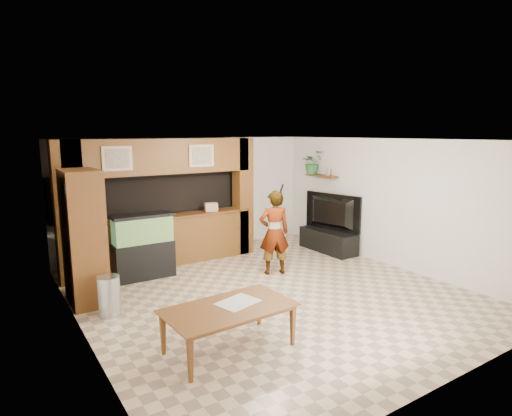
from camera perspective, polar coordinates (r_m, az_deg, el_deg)
floor at (r=7.48m, az=1.90°, el=-11.28°), size 6.50×6.50×0.00m
ceiling at (r=6.97m, az=2.02°, el=9.05°), size 6.50×6.50×0.00m
wall_back at (r=9.91m, az=-8.90°, el=1.70°), size 6.00×0.00×6.00m
wall_left at (r=5.96m, az=-22.46°, el=-4.53°), size 0.00×6.50×6.50m
wall_right at (r=9.14m, az=17.54°, el=0.65°), size 0.00×6.50×6.50m
partition at (r=8.99m, az=-12.80°, el=0.80°), size 4.20×0.99×2.60m
wall_clock at (r=6.83m, az=-24.11°, el=2.26°), size 0.05×0.25×0.25m
wall_shelf at (r=10.32m, az=8.75°, el=4.28°), size 0.25×0.90×0.04m
pantry_cabinet at (r=7.32m, az=-21.99°, el=-3.67°), size 0.54×0.88×2.16m
trash_can at (r=6.89m, az=-19.01°, el=-11.05°), size 0.33×0.33×0.61m
aquarium at (r=8.31m, az=-14.79°, el=-5.06°), size 1.11×0.42×1.23m
tv_stand at (r=10.08m, az=9.58°, el=-4.32°), size 0.53×1.45×0.48m
television at (r=9.93m, az=9.70°, el=-0.60°), size 0.49×1.48×0.85m
photo_frame at (r=10.16m, az=9.55°, el=4.77°), size 0.05×0.13×0.18m
potted_plant at (r=10.52m, az=7.50°, el=6.06°), size 0.53×0.46×0.56m
person at (r=8.25m, az=2.45°, el=-3.29°), size 0.69×0.57×1.64m
microphone at (r=7.99m, az=3.45°, el=2.64°), size 0.04×0.11×0.17m
dining_table at (r=5.58m, az=-3.41°, el=-15.85°), size 1.66×0.97×0.57m
newspaper_a at (r=5.61m, az=-2.46°, el=-12.45°), size 0.60×0.50×0.01m
counter_box at (r=9.28m, az=-6.03°, el=0.14°), size 0.31×0.24×0.18m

